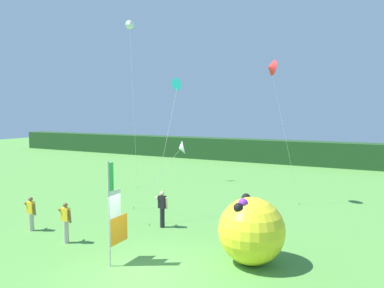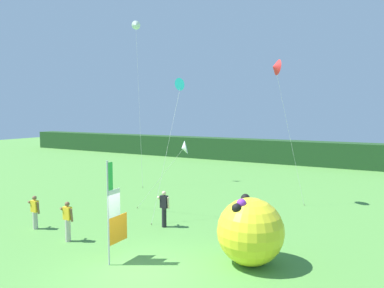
{
  "view_description": "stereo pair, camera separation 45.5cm",
  "coord_description": "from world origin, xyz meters",
  "px_view_note": "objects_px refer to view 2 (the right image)",
  "views": [
    {
      "loc": [
        6.89,
        -9.49,
        5.4
      ],
      "look_at": [
        0.5,
        2.92,
        4.17
      ],
      "focal_mm": 33.59,
      "sensor_mm": 36.0,
      "label": 1
    },
    {
      "loc": [
        7.29,
        -9.28,
        5.4
      ],
      "look_at": [
        0.5,
        2.92,
        4.17
      ],
      "focal_mm": 33.59,
      "sensor_mm": 36.0,
      "label": 2
    }
  ],
  "objects_px": {
    "kite_red_delta_0": "(275,67)",
    "person_far_left": "(164,208)",
    "person_mid_field": "(35,211)",
    "kite_white_delta_1": "(136,27)",
    "inflatable_balloon": "(250,231)",
    "kite_white_delta_3": "(184,148)",
    "banner_flag": "(114,214)",
    "kite_cyan_delta_2": "(181,85)",
    "person_near_banner": "(68,220)"
  },
  "relations": [
    {
      "from": "person_mid_field",
      "to": "kite_white_delta_3",
      "type": "relative_size",
      "value": 0.39
    },
    {
      "from": "inflatable_balloon",
      "to": "kite_white_delta_3",
      "type": "height_order",
      "value": "kite_white_delta_3"
    },
    {
      "from": "person_near_banner",
      "to": "inflatable_balloon",
      "type": "distance_m",
      "value": 7.62
    },
    {
      "from": "inflatable_balloon",
      "to": "kite_white_delta_3",
      "type": "xyz_separation_m",
      "value": [
        -4.88,
        3.64,
        2.41
      ]
    },
    {
      "from": "kite_red_delta_0",
      "to": "person_far_left",
      "type": "bearing_deg",
      "value": -115.32
    },
    {
      "from": "inflatable_balloon",
      "to": "kite_white_delta_1",
      "type": "xyz_separation_m",
      "value": [
        -13.02,
        10.39,
        10.68
      ]
    },
    {
      "from": "person_near_banner",
      "to": "person_far_left",
      "type": "distance_m",
      "value": 4.33
    },
    {
      "from": "banner_flag",
      "to": "kite_cyan_delta_2",
      "type": "xyz_separation_m",
      "value": [
        -1.13,
        6.59,
        5.05
      ]
    },
    {
      "from": "inflatable_balloon",
      "to": "kite_white_delta_1",
      "type": "distance_m",
      "value": 19.78
    },
    {
      "from": "banner_flag",
      "to": "kite_white_delta_1",
      "type": "xyz_separation_m",
      "value": [
        -8.68,
        12.61,
        10.09
      ]
    },
    {
      "from": "person_mid_field",
      "to": "kite_cyan_delta_2",
      "type": "xyz_separation_m",
      "value": [
        4.59,
        5.53,
        6.01
      ]
    },
    {
      "from": "person_mid_field",
      "to": "banner_flag",
      "type": "bearing_deg",
      "value": -10.49
    },
    {
      "from": "person_far_left",
      "to": "inflatable_balloon",
      "type": "bearing_deg",
      "value": -21.74
    },
    {
      "from": "kite_red_delta_0",
      "to": "kite_white_delta_1",
      "type": "relative_size",
      "value": 0.69
    },
    {
      "from": "person_mid_field",
      "to": "kite_white_delta_1",
      "type": "height_order",
      "value": "kite_white_delta_1"
    },
    {
      "from": "kite_white_delta_1",
      "to": "person_mid_field",
      "type": "bearing_deg",
      "value": -75.62
    },
    {
      "from": "person_far_left",
      "to": "inflatable_balloon",
      "type": "relative_size",
      "value": 0.7
    },
    {
      "from": "person_near_banner",
      "to": "person_mid_field",
      "type": "distance_m",
      "value": 2.63
    },
    {
      "from": "inflatable_balloon",
      "to": "kite_cyan_delta_2",
      "type": "xyz_separation_m",
      "value": [
        -5.47,
        4.37,
        5.64
      ]
    },
    {
      "from": "kite_white_delta_1",
      "to": "kite_cyan_delta_2",
      "type": "bearing_deg",
      "value": -38.56
    },
    {
      "from": "inflatable_balloon",
      "to": "kite_white_delta_1",
      "type": "bearing_deg",
      "value": 141.42
    },
    {
      "from": "person_far_left",
      "to": "inflatable_balloon",
      "type": "distance_m",
      "value": 5.37
    },
    {
      "from": "person_near_banner",
      "to": "kite_white_delta_1",
      "type": "relative_size",
      "value": 0.14
    },
    {
      "from": "kite_red_delta_0",
      "to": "kite_cyan_delta_2",
      "type": "height_order",
      "value": "kite_red_delta_0"
    },
    {
      "from": "person_mid_field",
      "to": "kite_white_delta_3",
      "type": "bearing_deg",
      "value": 42.92
    },
    {
      "from": "kite_white_delta_1",
      "to": "kite_white_delta_3",
      "type": "height_order",
      "value": "kite_white_delta_1"
    },
    {
      "from": "person_mid_field",
      "to": "inflatable_balloon",
      "type": "height_order",
      "value": "inflatable_balloon"
    },
    {
      "from": "banner_flag",
      "to": "kite_cyan_delta_2",
      "type": "height_order",
      "value": "kite_cyan_delta_2"
    },
    {
      "from": "inflatable_balloon",
      "to": "kite_cyan_delta_2",
      "type": "height_order",
      "value": "kite_cyan_delta_2"
    },
    {
      "from": "banner_flag",
      "to": "person_far_left",
      "type": "relative_size",
      "value": 2.17
    },
    {
      "from": "kite_red_delta_0",
      "to": "kite_white_delta_3",
      "type": "relative_size",
      "value": 2.12
    },
    {
      "from": "banner_flag",
      "to": "person_near_banner",
      "type": "bearing_deg",
      "value": 168.06
    },
    {
      "from": "banner_flag",
      "to": "kite_red_delta_0",
      "type": "xyz_separation_m",
      "value": [
        2.57,
        11.0,
        6.2
      ]
    },
    {
      "from": "person_far_left",
      "to": "banner_flag",
      "type": "bearing_deg",
      "value": -81.3
    },
    {
      "from": "inflatable_balloon",
      "to": "kite_cyan_delta_2",
      "type": "relative_size",
      "value": 0.34
    },
    {
      "from": "banner_flag",
      "to": "kite_cyan_delta_2",
      "type": "bearing_deg",
      "value": 99.73
    },
    {
      "from": "kite_red_delta_0",
      "to": "kite_white_delta_3",
      "type": "bearing_deg",
      "value": -121.25
    },
    {
      "from": "kite_white_delta_1",
      "to": "inflatable_balloon",
      "type": "bearing_deg",
      "value": -38.58
    },
    {
      "from": "person_far_left",
      "to": "kite_white_delta_3",
      "type": "distance_m",
      "value": 3.16
    },
    {
      "from": "banner_flag",
      "to": "person_far_left",
      "type": "bearing_deg",
      "value": 98.7
    },
    {
      "from": "banner_flag",
      "to": "inflatable_balloon",
      "type": "distance_m",
      "value": 4.91
    },
    {
      "from": "banner_flag",
      "to": "inflatable_balloon",
      "type": "relative_size",
      "value": 1.53
    },
    {
      "from": "person_near_banner",
      "to": "person_far_left",
      "type": "bearing_deg",
      "value": 55.14
    },
    {
      "from": "person_near_banner",
      "to": "kite_red_delta_0",
      "type": "bearing_deg",
      "value": 61.2
    },
    {
      "from": "person_far_left",
      "to": "kite_red_delta_0",
      "type": "relative_size",
      "value": 0.2
    },
    {
      "from": "person_mid_field",
      "to": "inflatable_balloon",
      "type": "xyz_separation_m",
      "value": [
        10.06,
        1.17,
        0.37
      ]
    },
    {
      "from": "person_mid_field",
      "to": "kite_white_delta_1",
      "type": "distance_m",
      "value": 16.26
    },
    {
      "from": "banner_flag",
      "to": "person_far_left",
      "type": "xyz_separation_m",
      "value": [
        -0.64,
        4.21,
        -0.87
      ]
    },
    {
      "from": "kite_red_delta_0",
      "to": "person_mid_field",
      "type": "bearing_deg",
      "value": -129.81
    },
    {
      "from": "person_far_left",
      "to": "kite_white_delta_1",
      "type": "bearing_deg",
      "value": 133.74
    }
  ]
}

